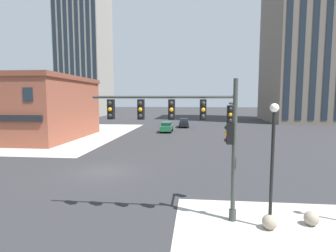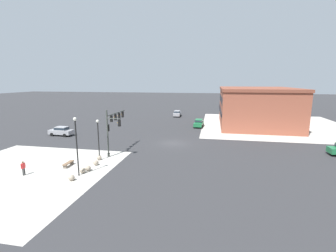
{
  "view_description": "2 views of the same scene",
  "coord_description": "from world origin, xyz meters",
  "px_view_note": "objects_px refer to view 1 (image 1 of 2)",
  "views": [
    {
      "loc": [
        6.82,
        -18.94,
        5.43
      ],
      "look_at": [
        4.67,
        2.12,
        3.27
      ],
      "focal_mm": 28.32,
      "sensor_mm": 36.0,
      "label": 1
    },
    {
      "loc": [
        37.06,
        6.23,
        10.06
      ],
      "look_at": [
        5.86,
        0.29,
        3.97
      ],
      "focal_mm": 25.42,
      "sensor_mm": 36.0,
      "label": 2
    }
  ],
  "objects_px": {
    "car_cross_eastbound": "(184,122)",
    "street_lamp_corner_near": "(273,151)",
    "traffic_signal_main": "(197,128)",
    "car_main_southbound_near": "(167,127)",
    "bollard_sphere_curb_b": "(311,218)",
    "bollard_sphere_curb_a": "(270,222)"
  },
  "relations": [
    {
      "from": "traffic_signal_main",
      "to": "car_main_southbound_near",
      "type": "relative_size",
      "value": 1.47
    },
    {
      "from": "bollard_sphere_curb_a",
      "to": "bollard_sphere_curb_b",
      "type": "height_order",
      "value": "same"
    },
    {
      "from": "car_cross_eastbound",
      "to": "traffic_signal_main",
      "type": "bearing_deg",
      "value": -86.73
    },
    {
      "from": "traffic_signal_main",
      "to": "car_cross_eastbound",
      "type": "bearing_deg",
      "value": 93.27
    },
    {
      "from": "car_cross_eastbound",
      "to": "street_lamp_corner_near",
      "type": "bearing_deg",
      "value": -82.42
    },
    {
      "from": "street_lamp_corner_near",
      "to": "traffic_signal_main",
      "type": "bearing_deg",
      "value": 166.23
    },
    {
      "from": "street_lamp_corner_near",
      "to": "car_cross_eastbound",
      "type": "height_order",
      "value": "street_lamp_corner_near"
    },
    {
      "from": "bollard_sphere_curb_b",
      "to": "street_lamp_corner_near",
      "type": "relative_size",
      "value": 0.12
    },
    {
      "from": "traffic_signal_main",
      "to": "car_main_southbound_near",
      "type": "bearing_deg",
      "value": 98.64
    },
    {
      "from": "traffic_signal_main",
      "to": "street_lamp_corner_near",
      "type": "bearing_deg",
      "value": -13.77
    },
    {
      "from": "bollard_sphere_curb_a",
      "to": "street_lamp_corner_near",
      "type": "relative_size",
      "value": 0.12
    },
    {
      "from": "bollard_sphere_curb_b",
      "to": "car_cross_eastbound",
      "type": "distance_m",
      "value": 40.04
    },
    {
      "from": "street_lamp_corner_near",
      "to": "bollard_sphere_curb_a",
      "type": "bearing_deg",
      "value": -111.69
    },
    {
      "from": "bollard_sphere_curb_a",
      "to": "car_main_southbound_near",
      "type": "bearing_deg",
      "value": 103.64
    },
    {
      "from": "traffic_signal_main",
      "to": "bollard_sphere_curb_a",
      "type": "height_order",
      "value": "traffic_signal_main"
    },
    {
      "from": "bollard_sphere_curb_a",
      "to": "bollard_sphere_curb_b",
      "type": "distance_m",
      "value": 1.96
    },
    {
      "from": "bollard_sphere_curb_b",
      "to": "bollard_sphere_curb_a",
      "type": "bearing_deg",
      "value": -164.24
    },
    {
      "from": "bollard_sphere_curb_b",
      "to": "car_cross_eastbound",
      "type": "height_order",
      "value": "car_cross_eastbound"
    },
    {
      "from": "car_main_southbound_near",
      "to": "car_cross_eastbound",
      "type": "bearing_deg",
      "value": 72.08
    },
    {
      "from": "bollard_sphere_curb_b",
      "to": "street_lamp_corner_near",
      "type": "bearing_deg",
      "value": -165.93
    },
    {
      "from": "traffic_signal_main",
      "to": "bollard_sphere_curb_a",
      "type": "distance_m",
      "value": 4.97
    },
    {
      "from": "street_lamp_corner_near",
      "to": "car_main_southbound_near",
      "type": "height_order",
      "value": "street_lamp_corner_near"
    }
  ]
}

